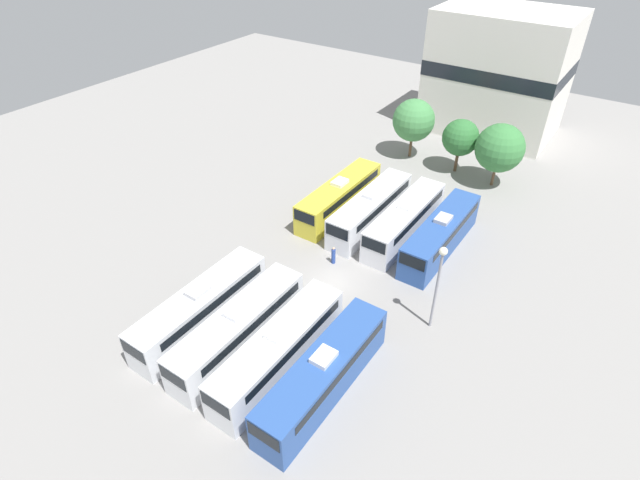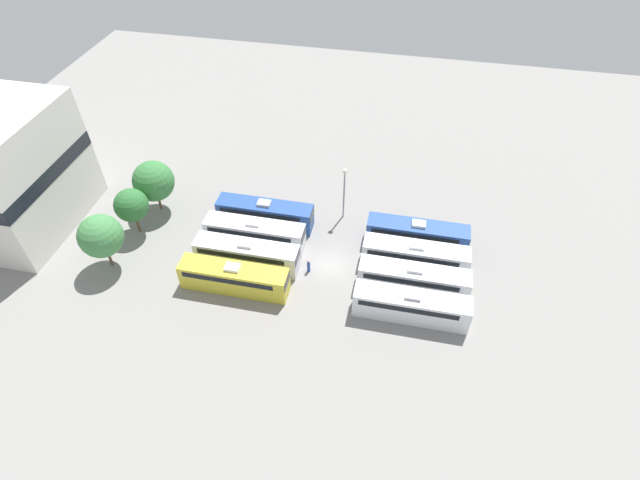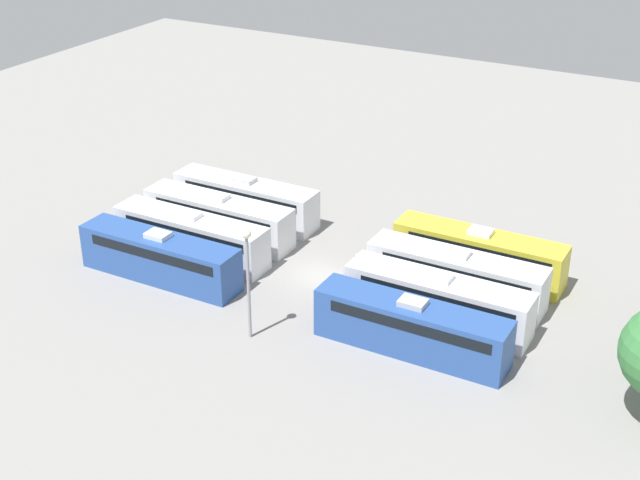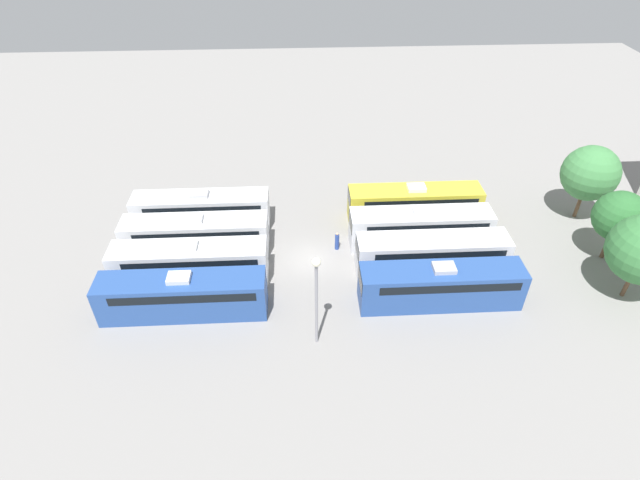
{
  "view_description": "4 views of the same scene",
  "coord_description": "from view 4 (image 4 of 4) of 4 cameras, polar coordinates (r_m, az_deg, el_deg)",
  "views": [
    {
      "loc": [
        17.04,
        -26.79,
        27.67
      ],
      "look_at": [
        -1.9,
        0.81,
        3.11
      ],
      "focal_mm": 28.0,
      "sensor_mm": 36.0,
      "label": 1
    },
    {
      "loc": [
        -39.05,
        -6.99,
        42.45
      ],
      "look_at": [
        0.67,
        1.29,
        3.15
      ],
      "focal_mm": 28.0,
      "sensor_mm": 36.0,
      "label": 2
    },
    {
      "loc": [
        47.65,
        26.18,
        30.16
      ],
      "look_at": [
        0.85,
        0.51,
        3.35
      ],
      "focal_mm": 50.0,
      "sensor_mm": 36.0,
      "label": 3
    },
    {
      "loc": [
        31.98,
        -1.06,
        26.55
      ],
      "look_at": [
        0.19,
        0.65,
        2.22
      ],
      "focal_mm": 28.0,
      "sensor_mm": 36.0,
      "label": 4
    }
  ],
  "objects": [
    {
      "name": "bus_7",
      "position": [
        37.8,
        13.7,
        -4.97
      ],
      "size": [
        2.63,
        11.98,
        3.52
      ],
      "color": "#284C93",
      "rests_on": "ground_plane"
    },
    {
      "name": "tree_1",
      "position": [
        45.96,
        31.02,
        2.34
      ],
      "size": [
        4.07,
        4.07,
        6.19
      ],
      "color": "brown",
      "rests_on": "ground_plane"
    },
    {
      "name": "ground_plane",
      "position": [
        41.58,
        -0.9,
        -2.3
      ],
      "size": [
        117.77,
        117.77,
        0.0
      ],
      "primitive_type": "plane",
      "color": "gray"
    },
    {
      "name": "bus_1",
      "position": [
        42.74,
        -13.97,
        0.62
      ],
      "size": [
        2.63,
        11.98,
        3.52
      ],
      "color": "silver",
      "rests_on": "ground_plane"
    },
    {
      "name": "bus_5",
      "position": [
        43.22,
        11.44,
        1.5
      ],
      "size": [
        2.63,
        11.98,
        3.52
      ],
      "color": "silver",
      "rests_on": "ground_plane"
    },
    {
      "name": "worker_person",
      "position": [
        42.31,
        1.96,
        -0.16
      ],
      "size": [
        0.36,
        0.36,
        1.69
      ],
      "color": "navy",
      "rests_on": "ground_plane"
    },
    {
      "name": "light_pole",
      "position": [
        31.61,
        -0.42,
        -5.42
      ],
      "size": [
        0.6,
        0.6,
        7.43
      ],
      "color": "gray",
      "rests_on": "ground_plane"
    },
    {
      "name": "bus_4",
      "position": [
        46.24,
        10.78,
        4.2
      ],
      "size": [
        2.63,
        11.98,
        3.52
      ],
      "color": "gold",
      "rests_on": "ground_plane"
    },
    {
      "name": "tree_0",
      "position": [
        50.25,
        28.49,
        6.72
      ],
      "size": [
        4.91,
        4.91,
        7.05
      ],
      "color": "brown",
      "rests_on": "ground_plane"
    },
    {
      "name": "bus_2",
      "position": [
        39.96,
        -14.6,
        -2.45
      ],
      "size": [
        2.63,
        11.98,
        3.52
      ],
      "color": "silver",
      "rests_on": "ground_plane"
    },
    {
      "name": "bus_0",
      "position": [
        45.75,
        -13.33,
        3.42
      ],
      "size": [
        2.63,
        11.98,
        3.52
      ],
      "color": "silver",
      "rests_on": "ground_plane"
    },
    {
      "name": "bus_3",
      "position": [
        37.28,
        -15.38,
        -6.03
      ],
      "size": [
        2.63,
        11.98,
        3.52
      ],
      "color": "#284C93",
      "rests_on": "ground_plane"
    },
    {
      "name": "bus_6",
      "position": [
        40.52,
        12.72,
        -1.47
      ],
      "size": [
        2.63,
        11.98,
        3.52
      ],
      "color": "silver",
      "rests_on": "ground_plane"
    }
  ]
}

